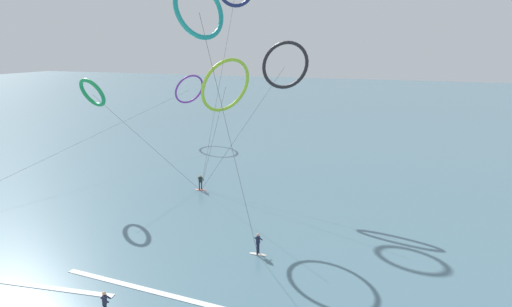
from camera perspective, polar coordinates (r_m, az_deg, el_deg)
The scene contains 11 objects.
sea_water at distance 120.40m, azimuth 14.86°, elevation 4.98°, with size 400.00×200.00×0.08m, color slate.
surfer_ivory at distance 37.16m, azimuth 0.24°, elevation -10.78°, with size 1.40×0.59×1.70m.
surfer_magenta at distance 30.69m, azimuth -17.38°, elevation -16.85°, with size 1.40×0.69×1.70m.
surfer_coral at distance 53.05m, azimuth -6.57°, elevation -3.53°, with size 1.40×0.71×1.70m.
kite_lime at distance 42.83m, azimuth -3.60°, elevation 8.00°, with size 8.18×8.96×14.56m.
kite_violet at distance 79.87m, azimuth -7.91°, elevation 7.51°, with size 5.13×52.68×10.88m.
kite_emerald at distance 52.66m, azimuth -18.73°, elevation 6.80°, with size 11.61×6.11×12.38m.
kite_charcoal at distance 51.66m, azimuth 3.43°, elevation 10.41°, with size 10.82×5.45×16.06m.
kite_teal at distance 29.41m, azimuth -6.72°, elevation 16.43°, with size 2.79×7.70×19.37m.
wave_crest_mid at distance 36.11m, azimuth -24.51°, elevation -14.10°, with size 11.26×0.50×0.12m, color white.
wave_crest_far at distance 33.06m, azimuth -11.90°, elevation -15.73°, with size 14.31×0.50×0.12m, color white.
Camera 1 is at (13.07, -13.04, 15.75)m, focal length 33.90 mm.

